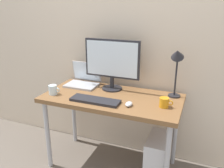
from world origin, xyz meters
name	(u,v)px	position (x,y,z in m)	size (l,w,h in m)	color
ground_plane	(112,164)	(0.00, 0.00, 0.00)	(6.00, 6.00, 0.00)	#665B51
back_wall	(126,31)	(0.00, 0.37, 1.30)	(4.40, 0.04, 2.60)	beige
desk	(112,104)	(0.00, 0.00, 0.67)	(1.26, 0.62, 0.75)	brown
monitor	(112,62)	(-0.07, 0.18, 1.03)	(0.55, 0.20, 0.49)	#232328
laptop	(84,79)	(-0.39, 0.19, 0.81)	(0.32, 0.26, 0.23)	#B2B2B7
desk_lamp	(177,62)	(0.53, 0.18, 1.09)	(0.11, 0.16, 0.47)	#232328
keyboard	(95,100)	(-0.09, -0.17, 0.76)	(0.44, 0.14, 0.02)	#232328
mouse	(129,104)	(0.21, -0.15, 0.77)	(0.06, 0.09, 0.03)	silver
coffee_mug	(164,102)	(0.49, -0.06, 0.79)	(0.11, 0.08, 0.08)	orange
glass_cup	(53,90)	(-0.53, -0.16, 0.80)	(0.11, 0.08, 0.09)	silver
computer_tower	(157,157)	(0.45, -0.01, 0.21)	(0.18, 0.36, 0.42)	silver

